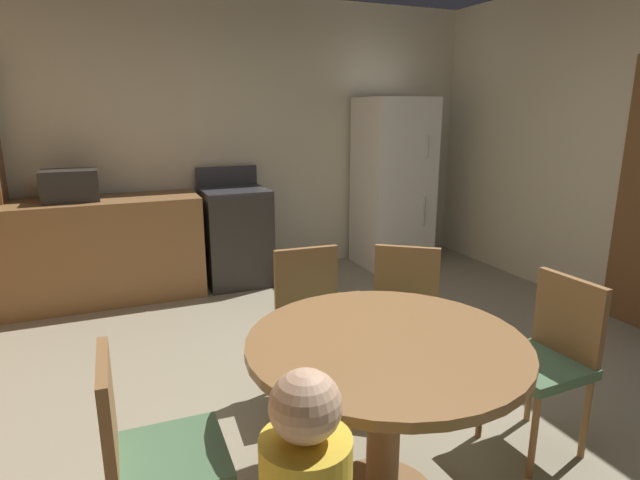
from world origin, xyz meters
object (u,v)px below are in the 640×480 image
at_px(dining_table, 385,376).
at_px(chair_west, 148,451).
at_px(chair_east, 548,353).
at_px(chair_north, 312,314).
at_px(microwave, 70,185).
at_px(oven_range, 236,236).
at_px(chair_northeast, 404,313).
at_px(refrigerator, 393,184).

xyz_separation_m(dining_table, chair_west, (-0.93, 0.02, -0.10)).
bearing_deg(chair_east, dining_table, 0.00).
relative_size(chair_east, chair_north, 1.00).
xyz_separation_m(microwave, chair_north, (1.29, -2.17, -0.53)).
relative_size(oven_range, microwave, 2.50).
distance_m(chair_east, chair_northeast, 0.80).
xyz_separation_m(chair_north, chair_northeast, (0.50, -0.18, 0.00)).
distance_m(oven_range, microwave, 1.49).
xyz_separation_m(refrigerator, chair_west, (-2.76, -3.03, -0.38)).
xyz_separation_m(refrigerator, dining_table, (-1.83, -3.05, -0.28)).
relative_size(oven_range, dining_table, 0.97).
distance_m(microwave, dining_table, 3.36).
height_order(chair_west, chair_northeast, same).
relative_size(chair_east, chair_northeast, 1.00).
height_order(microwave, dining_table, microwave).
height_order(dining_table, chair_west, chair_west).
bearing_deg(oven_range, microwave, -179.85).
relative_size(refrigerator, chair_north, 2.02).
xyz_separation_m(chair_east, chair_west, (-1.86, -0.02, 0.00)).
distance_m(dining_table, chair_north, 0.94).
relative_size(oven_range, chair_east, 1.26).
xyz_separation_m(dining_table, chair_northeast, (0.56, 0.75, -0.10)).
bearing_deg(dining_table, chair_northeast, 53.36).
relative_size(microwave, dining_table, 0.39).
bearing_deg(microwave, dining_table, -68.20).
relative_size(dining_table, chair_east, 1.30).
bearing_deg(microwave, oven_range, 0.15).
bearing_deg(refrigerator, dining_table, -120.95).
bearing_deg(dining_table, chair_north, 86.59).
height_order(oven_range, chair_north, oven_range).
distance_m(chair_east, chair_north, 1.25).
height_order(refrigerator, chair_northeast, refrigerator).
bearing_deg(chair_west, refrigerator, 48.75).
bearing_deg(microwave, refrigerator, -0.94).
height_order(refrigerator, chair_north, refrigerator).
distance_m(refrigerator, microwave, 3.07).
distance_m(oven_range, chair_north, 2.17).
xyz_separation_m(microwave, chair_northeast, (1.79, -2.35, -0.53)).
xyz_separation_m(oven_range, refrigerator, (1.69, -0.05, 0.41)).
xyz_separation_m(chair_west, chair_northeast, (1.49, 0.73, 0.00)).
bearing_deg(chair_east, microwave, -56.91).
distance_m(microwave, chair_east, 3.79).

